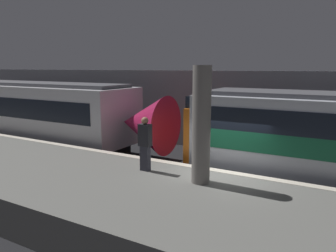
# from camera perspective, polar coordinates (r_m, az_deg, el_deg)

# --- Properties ---
(ground_plane) EXTENTS (120.00, 120.00, 0.00)m
(ground_plane) POSITION_cam_1_polar(r_m,az_deg,el_deg) (10.85, 9.53, -12.83)
(ground_plane) COLOR black
(platform) EXTENTS (40.00, 4.89, 1.06)m
(platform) POSITION_cam_1_polar(r_m,az_deg,el_deg) (8.57, 3.76, -15.36)
(platform) COLOR slate
(platform) RESTS_ON ground
(station_rear_barrier) EXTENTS (50.00, 0.15, 4.05)m
(station_rear_barrier) POSITION_cam_1_polar(r_m,az_deg,el_deg) (16.11, 17.41, 1.92)
(station_rear_barrier) COLOR #939399
(station_rear_barrier) RESTS_ON ground
(support_pillar_near) EXTENTS (0.51, 0.51, 3.23)m
(support_pillar_near) POSITION_cam_1_polar(r_m,az_deg,el_deg) (8.92, 5.83, 0.10)
(support_pillar_near) COLOR slate
(support_pillar_near) RESTS_ON platform
(train_modern) EXTENTS (16.25, 3.04, 3.44)m
(train_modern) POSITION_cam_1_polar(r_m,az_deg,el_deg) (19.08, -22.89, 2.05)
(train_modern) COLOR black
(train_modern) RESTS_ON ground
(person_waiting) EXTENTS (0.38, 0.24, 1.68)m
(person_waiting) POSITION_cam_1_polar(r_m,az_deg,el_deg) (10.09, -4.01, -2.89)
(person_waiting) COLOR #2D2D38
(person_waiting) RESTS_ON platform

